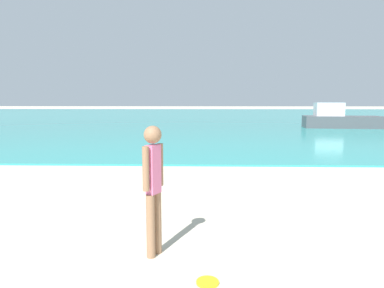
{
  "coord_description": "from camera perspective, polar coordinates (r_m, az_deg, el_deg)",
  "views": [
    {
      "loc": [
        0.04,
        0.77,
        2.08
      ],
      "look_at": [
        -0.18,
        8.33,
        1.07
      ],
      "focal_mm": 31.45,
      "sensor_mm": 36.0,
      "label": 1
    }
  ],
  "objects": [
    {
      "name": "water",
      "position": [
        40.33,
        1.57,
        4.68
      ],
      "size": [
        160.0,
        60.0,
        0.06
      ],
      "primitive_type": "cube",
      "color": "teal",
      "rests_on": "ground"
    },
    {
      "name": "person_standing",
      "position": [
        4.45,
        -6.57,
        -6.6
      ],
      "size": [
        0.23,
        0.37,
        1.74
      ],
      "rotation": [
        0.0,
        0.0,
        4.23
      ],
      "color": "#936B4C",
      "rests_on": "ground"
    },
    {
      "name": "frisbee",
      "position": [
        4.14,
        2.65,
        -22.38
      ],
      "size": [
        0.26,
        0.26,
        0.03
      ],
      "primitive_type": "cylinder",
      "color": "yellow",
      "rests_on": "ground"
    },
    {
      "name": "boat_near",
      "position": [
        26.13,
        23.68,
        3.88
      ],
      "size": [
        5.38,
        2.2,
        1.78
      ],
      "rotation": [
        0.0,
        0.0,
        -0.1
      ],
      "color": "#4C4C51",
      "rests_on": "water"
    }
  ]
}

